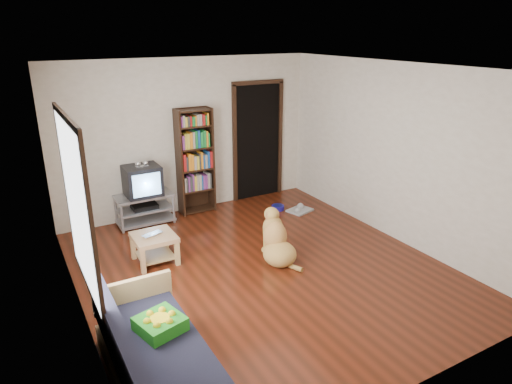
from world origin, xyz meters
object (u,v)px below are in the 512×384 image
laptop (154,235)px  dog (276,242)px  crt_tv (142,180)px  sofa (156,363)px  dog_bowl (278,208)px  grey_rag (300,210)px  coffee_table (154,243)px  bookshelf (195,156)px  tv_stand (145,208)px  green_cushion (160,324)px

laptop → dog: size_ratio=0.32×
crt_tv → sofa: crt_tv is taller
dog_bowl → grey_rag: size_ratio=0.55×
coffee_table → dog: size_ratio=0.62×
grey_rag → dog: 1.84m
laptop → grey_rag: size_ratio=0.71×
crt_tv → laptop: bearing=-100.8°
dog → sofa: bearing=-145.1°
bookshelf → dog: size_ratio=2.02×
dog_bowl → laptop: bearing=-161.7°
sofa → coffee_table: (0.70, 2.28, 0.02)m
bookshelf → grey_rag: bearing=-30.2°
bookshelf → dog_bowl: bearing=-27.6°
grey_rag → tv_stand: 2.65m
bookshelf → laptop: bearing=-129.6°
green_cushion → laptop: 2.11m
tv_stand → crt_tv: bearing=90.0°
grey_rag → bookshelf: (-1.56, 0.91, 0.99)m
green_cushion → dog_bowl: (3.06, 2.84, -0.44)m
laptop → crt_tv: (0.27, 1.40, 0.33)m
bookshelf → dog: 2.33m
laptop → bookshelf: (1.22, 1.48, 0.59)m
crt_tv → bookshelf: 0.99m
green_cushion → dog_bowl: green_cushion is taller
laptop → grey_rag: bearing=-5.7°
grey_rag → tv_stand: tv_stand is taller
dog_bowl → crt_tv: bearing=165.1°
dog_bowl → bookshelf: bearing=152.4°
grey_rag → sofa: bearing=-141.0°
bookshelf → coffee_table: 2.02m
bookshelf → sofa: 4.26m
dog_bowl → crt_tv: (-2.21, 0.59, 0.70)m
green_cushion → bookshelf: size_ratio=0.21×
laptop → coffee_table: bearing=72.8°
laptop → sofa: 2.36m
tv_stand → coffee_table: (-0.27, -1.35, 0.01)m
green_cushion → dog: size_ratio=0.43×
green_cushion → laptop: bearing=58.7°
bookshelf → sofa: bearing=-117.3°
tv_stand → coffee_table: bearing=-101.3°
green_cushion → bookshelf: (1.80, 3.50, 0.52)m
sofa → coffee_table: size_ratio=3.27×
sofa → bookshelf: bearing=62.7°
crt_tv → coffee_table: (-0.27, -1.37, -0.46)m
dog_bowl → sofa: size_ratio=0.12×
tv_stand → dog: bearing=-60.0°
green_cushion → laptop: (0.58, 2.02, -0.07)m
green_cushion → dog: dog is taller
dog → crt_tv: bearing=119.8°
crt_tv → green_cushion: bearing=-103.9°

